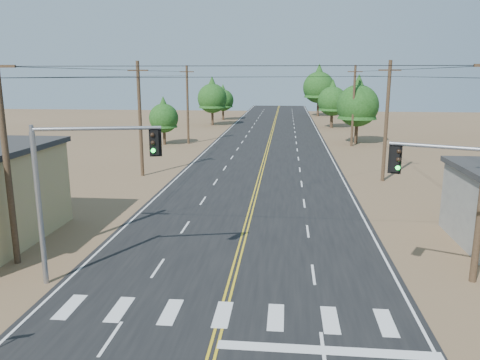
# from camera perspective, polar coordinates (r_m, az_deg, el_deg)

# --- Properties ---
(road) EXTENTS (15.00, 200.00, 0.02)m
(road) POSITION_cam_1_polar(r_m,az_deg,el_deg) (38.98, 2.23, -0.38)
(road) COLOR black
(road) RESTS_ON ground
(utility_pole_left_near) EXTENTS (1.80, 0.30, 10.00)m
(utility_pole_left_near) POSITION_cam_1_polar(r_m,az_deg,el_deg) (23.92, -26.62, 2.41)
(utility_pole_left_near) COLOR #4C3826
(utility_pole_left_near) RESTS_ON ground
(utility_pole_left_mid) EXTENTS (1.80, 0.30, 10.00)m
(utility_pole_left_mid) POSITION_cam_1_polar(r_m,az_deg,el_deg) (42.05, -12.09, 7.36)
(utility_pole_left_mid) COLOR #4C3826
(utility_pole_left_mid) RESTS_ON ground
(utility_pole_left_far) EXTENTS (1.80, 0.30, 10.00)m
(utility_pole_left_far) POSITION_cam_1_polar(r_m,az_deg,el_deg) (61.36, -6.41, 9.17)
(utility_pole_left_far) COLOR #4C3826
(utility_pole_left_far) RESTS_ON ground
(utility_pole_right_mid) EXTENTS (1.80, 0.30, 10.00)m
(utility_pole_right_mid) POSITION_cam_1_polar(r_m,az_deg,el_deg) (40.92, 17.42, 6.92)
(utility_pole_right_mid) COLOR #4C3826
(utility_pole_right_mid) RESTS_ON ground
(utility_pole_right_far) EXTENTS (1.80, 0.30, 10.00)m
(utility_pole_right_far) POSITION_cam_1_polar(r_m,az_deg,el_deg) (60.59, 13.66, 8.85)
(utility_pole_right_far) COLOR #4C3826
(utility_pole_right_far) RESTS_ON ground
(signal_mast_left) EXTENTS (5.16, 1.41, 6.87)m
(signal_mast_left) POSITION_cam_1_polar(r_m,az_deg,el_deg) (20.69, -19.62, 0.18)
(signal_mast_left) COLOR gray
(signal_mast_left) RESTS_ON ground
(tree_left_near) EXTENTS (3.72, 3.72, 6.20)m
(tree_left_near) POSITION_cam_1_polar(r_m,az_deg,el_deg) (61.07, -9.30, 7.81)
(tree_left_near) COLOR #3F2D1E
(tree_left_near) RESTS_ON ground
(tree_left_mid) EXTENTS (5.17, 5.17, 8.62)m
(tree_left_mid) POSITION_cam_1_polar(r_m,az_deg,el_deg) (83.96, -3.41, 10.27)
(tree_left_mid) COLOR #3F2D1E
(tree_left_mid) RESTS_ON ground
(tree_left_far) EXTENTS (4.23, 4.23, 7.05)m
(tree_left_far) POSITION_cam_1_polar(r_m,az_deg,el_deg) (94.05, -2.09, 9.96)
(tree_left_far) COLOR #3F2D1E
(tree_left_far) RESTS_ON ground
(tree_right_near) EXTENTS (5.38, 5.38, 8.96)m
(tree_right_near) POSITION_cam_1_polar(r_m,az_deg,el_deg) (62.86, 14.17, 9.28)
(tree_right_near) COLOR #3F2D1E
(tree_right_near) RESTS_ON ground
(tree_right_mid) EXTENTS (4.89, 4.89, 8.14)m
(tree_right_mid) POSITION_cam_1_polar(r_m,az_deg,el_deg) (81.27, 11.21, 9.76)
(tree_right_mid) COLOR #3F2D1E
(tree_right_mid) RESTS_ON ground
(tree_right_far) EXTENTS (6.71, 6.71, 11.18)m
(tree_right_far) POSITION_cam_1_polar(r_m,az_deg,el_deg) (103.97, 9.59, 11.45)
(tree_right_far) COLOR #3F2D1E
(tree_right_far) RESTS_ON ground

